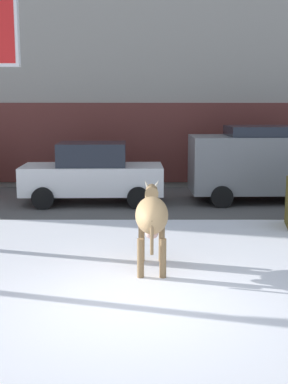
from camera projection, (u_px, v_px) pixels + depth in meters
ground_plane at (132, 305)px, 8.08m from camera, size 120.00×120.00×0.00m
road_strip at (139, 200)px, 16.67m from camera, size 60.00×5.60×0.01m
building_facade at (140, 13)px, 21.01m from camera, size 44.00×6.10×13.00m
cow_tan at (153, 216)px, 9.75m from camera, size 0.62×1.89×1.54m
car_white_sedan at (94, 174)px, 16.03m from camera, size 4.24×2.06×1.84m
car_grey_van at (268, 161)px, 16.25m from camera, size 4.64×2.21×2.32m
pedestrian_near_billboard at (149, 160)px, 19.85m from camera, size 0.36×0.24×1.73m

